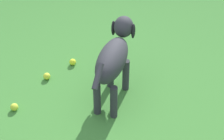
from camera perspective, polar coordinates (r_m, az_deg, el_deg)
The scene contains 5 objects.
ground at distance 3.15m, azimuth -1.67°, elevation -7.12°, with size 14.00×14.00×0.00m, color #38722D.
dog at distance 3.08m, azimuth 0.30°, elevation 2.00°, with size 0.96×0.26×0.65m.
tennis_ball_0 at distance 3.71m, azimuth -6.03°, elevation 1.22°, with size 0.07×0.07×0.07m, color #CFDE29.
tennis_ball_1 at distance 3.56m, azimuth -9.93°, elevation -0.94°, with size 0.07×0.07×0.07m, color #CCD836.
tennis_ball_2 at distance 3.29m, azimuth -14.70°, elevation -5.50°, with size 0.07×0.07×0.07m, color #BFD335.
Camera 1 is at (2.07, 0.88, 2.21)m, focal length 59.83 mm.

